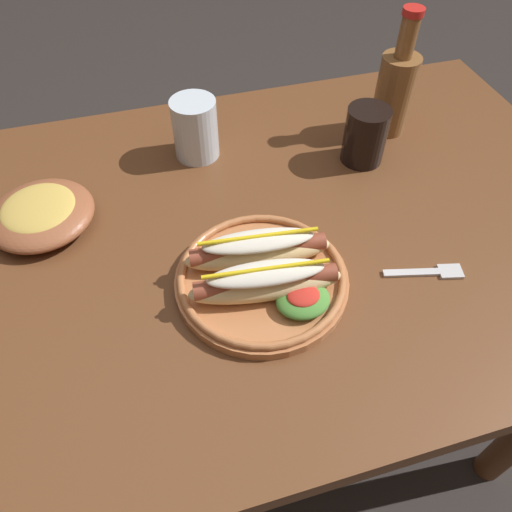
{
  "coord_description": "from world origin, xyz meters",
  "views": [
    {
      "loc": [
        -0.17,
        -0.53,
        1.31
      ],
      "look_at": [
        -0.04,
        -0.08,
        0.77
      ],
      "focal_mm": 34.03,
      "sensor_mm": 36.0,
      "label": 1
    }
  ],
  "objects_px": {
    "fork": "(430,272)",
    "glass_bottle": "(395,89)",
    "hot_dog_plate": "(263,274)",
    "water_cup": "(195,129)",
    "soda_cup": "(365,135)",
    "side_bowl": "(41,213)"
  },
  "relations": [
    {
      "from": "fork",
      "to": "glass_bottle",
      "type": "relative_size",
      "value": 0.52
    },
    {
      "from": "hot_dog_plate",
      "to": "glass_bottle",
      "type": "relative_size",
      "value": 1.09
    },
    {
      "from": "hot_dog_plate",
      "to": "glass_bottle",
      "type": "bearing_deg",
      "value": 41.68
    },
    {
      "from": "water_cup",
      "to": "hot_dog_plate",
      "type": "bearing_deg",
      "value": -84.79
    },
    {
      "from": "fork",
      "to": "soda_cup",
      "type": "distance_m",
      "value": 0.29
    },
    {
      "from": "hot_dog_plate",
      "to": "soda_cup",
      "type": "height_order",
      "value": "soda_cup"
    },
    {
      "from": "water_cup",
      "to": "fork",
      "type": "bearing_deg",
      "value": -53.93
    },
    {
      "from": "hot_dog_plate",
      "to": "water_cup",
      "type": "xyz_separation_m",
      "value": [
        -0.03,
        0.33,
        0.03
      ]
    },
    {
      "from": "hot_dog_plate",
      "to": "glass_bottle",
      "type": "distance_m",
      "value": 0.47
    },
    {
      "from": "hot_dog_plate",
      "to": "water_cup",
      "type": "distance_m",
      "value": 0.34
    },
    {
      "from": "water_cup",
      "to": "side_bowl",
      "type": "relative_size",
      "value": 0.66
    },
    {
      "from": "water_cup",
      "to": "side_bowl",
      "type": "xyz_separation_m",
      "value": [
        -0.28,
        -0.11,
        -0.03
      ]
    },
    {
      "from": "soda_cup",
      "to": "water_cup",
      "type": "relative_size",
      "value": 0.94
    },
    {
      "from": "hot_dog_plate",
      "to": "side_bowl",
      "type": "height_order",
      "value": "hot_dog_plate"
    },
    {
      "from": "soda_cup",
      "to": "glass_bottle",
      "type": "distance_m",
      "value": 0.12
    },
    {
      "from": "glass_bottle",
      "to": "side_bowl",
      "type": "distance_m",
      "value": 0.67
    },
    {
      "from": "fork",
      "to": "soda_cup",
      "type": "height_order",
      "value": "soda_cup"
    },
    {
      "from": "water_cup",
      "to": "side_bowl",
      "type": "bearing_deg",
      "value": -157.83
    },
    {
      "from": "glass_bottle",
      "to": "side_bowl",
      "type": "height_order",
      "value": "glass_bottle"
    },
    {
      "from": "soda_cup",
      "to": "side_bowl",
      "type": "distance_m",
      "value": 0.57
    },
    {
      "from": "fork",
      "to": "side_bowl",
      "type": "distance_m",
      "value": 0.62
    },
    {
      "from": "fork",
      "to": "glass_bottle",
      "type": "distance_m",
      "value": 0.38
    }
  ]
}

